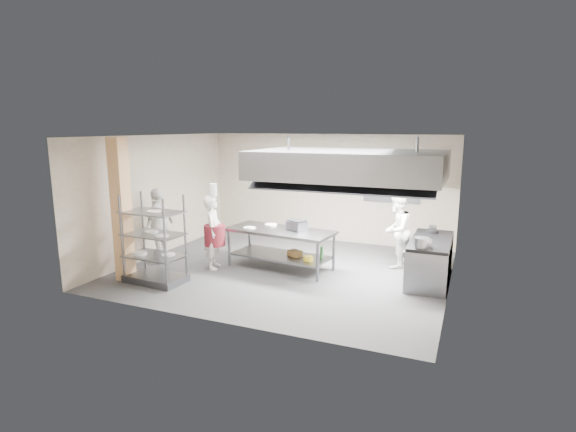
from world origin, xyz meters
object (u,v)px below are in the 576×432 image
at_px(cooking_range, 430,261).
at_px(griddle, 297,226).
at_px(pass_rack, 154,239).
at_px(chef_line, 396,230).
at_px(chef_plating, 159,226).
at_px(island, 280,249).
at_px(stockpot, 421,243).
at_px(chef_head, 213,232).

distance_m(cooking_range, griddle, 2.96).
relative_size(pass_rack, griddle, 4.54).
bearing_deg(chef_line, chef_plating, -58.14).
bearing_deg(island, stockpot, 0.18).
height_order(chef_head, chef_plating, chef_plating).
bearing_deg(chef_line, cooking_range, 62.97).
xyz_separation_m(griddle, stockpot, (2.77, -0.45, -0.01)).
bearing_deg(chef_head, stockpot, -108.29).
distance_m(island, chef_line, 2.69).
bearing_deg(pass_rack, island, 45.14).
xyz_separation_m(island, chef_plating, (-2.84, -0.67, 0.44)).
xyz_separation_m(island, stockpot, (3.12, -0.34, 0.55)).
distance_m(island, chef_head, 1.57).
bearing_deg(pass_rack, stockpot, 19.28).
relative_size(chef_plating, griddle, 4.41).
height_order(island, chef_line, chef_line).
xyz_separation_m(cooking_range, chef_head, (-4.66, -1.01, 0.42)).
bearing_deg(chef_plating, stockpot, 88.13).
distance_m(cooking_range, chef_line, 1.17).
bearing_deg(stockpot, chef_head, -177.06).
distance_m(chef_line, chef_plating, 5.55).
bearing_deg(griddle, chef_plating, -141.17).
bearing_deg(chef_line, griddle, -50.75).
bearing_deg(chef_line, stockpot, 38.72).
relative_size(chef_line, griddle, 4.26).
distance_m(pass_rack, cooking_range, 5.78).
xyz_separation_m(cooking_range, stockpot, (-0.12, -0.77, 0.58)).
distance_m(chef_head, griddle, 1.90).
height_order(cooking_range, chef_plating, chef_plating).
bearing_deg(chef_plating, island, 98.24).
bearing_deg(stockpot, chef_plating, -176.78).
bearing_deg(chef_plating, griddle, 98.75).
height_order(island, griddle, griddle).
bearing_deg(chef_plating, pass_rack, 28.85).
xyz_separation_m(pass_rack, stockpot, (5.17, 1.52, 0.08)).
bearing_deg(chef_line, chef_head, -53.11).
distance_m(griddle, stockpot, 2.80).
bearing_deg(stockpot, griddle, 170.73).
xyz_separation_m(pass_rack, griddle, (2.40, 1.97, 0.09)).
bearing_deg(island, chef_line, 31.53).
bearing_deg(stockpot, island, 173.82).
xyz_separation_m(pass_rack, chef_head, (0.63, 1.28, -0.08)).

